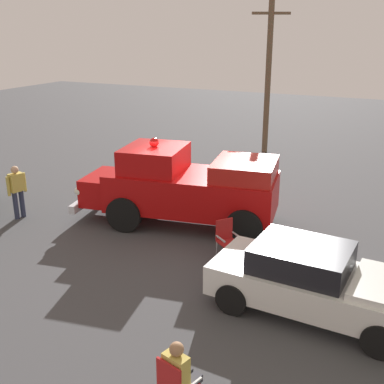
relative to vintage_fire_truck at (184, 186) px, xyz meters
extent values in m
plane|color=#424244|center=(0.27, -0.09, -1.20)|extent=(60.00, 60.00, 0.00)
cylinder|color=black|center=(-1.23, 1.33, -0.68)|extent=(0.48, 1.08, 1.04)
cylinder|color=black|center=(0.74, 1.66, -0.68)|extent=(0.48, 1.08, 1.04)
cylinder|color=black|center=(-0.66, -2.12, -0.68)|extent=(0.48, 1.08, 1.04)
cylinder|color=black|center=(1.31, -1.80, -0.68)|extent=(0.48, 1.08, 1.04)
cube|color=#B70C0C|center=(0.04, -0.23, -0.15)|extent=(2.87, 5.18, 1.10)
cube|color=#B70C0C|center=(-0.42, 2.58, -0.28)|extent=(1.88, 1.17, 0.84)
cube|color=#B70C0C|center=(-0.15, 0.90, 0.75)|extent=(2.15, 1.99, 0.76)
cube|color=#B21914|center=(0.29, -1.76, 0.60)|extent=(2.21, 2.00, 0.60)
cube|color=silver|center=(-0.50, 3.03, -0.28)|extent=(1.44, 0.35, 0.64)
cube|color=silver|center=(-0.51, 3.12, -0.70)|extent=(2.24, 0.56, 0.24)
sphere|color=white|center=(-1.27, 2.90, -0.20)|extent=(0.30, 0.30, 0.26)
sphere|color=white|center=(0.27, 3.15, -0.20)|extent=(0.30, 0.30, 0.26)
sphere|color=red|center=(-0.15, 0.90, 1.25)|extent=(0.32, 0.32, 0.28)
cylinder|color=black|center=(-4.07, -5.90, -0.86)|extent=(0.30, 0.70, 0.68)
cylinder|color=black|center=(-2.25, -3.11, -0.86)|extent=(0.30, 0.70, 0.68)
cylinder|color=black|center=(-3.89, -3.00, -0.86)|extent=(0.30, 0.70, 0.68)
cube|color=white|center=(-3.16, -4.50, -0.58)|extent=(2.07, 4.31, 0.64)
cube|color=black|center=(-3.14, -4.21, -0.02)|extent=(1.68, 2.00, 0.56)
cube|color=#B21E1E|center=(-6.99, -3.16, -0.46)|extent=(0.18, 0.47, 0.56)
cube|color=#B7BABF|center=(-6.69, -3.00, -0.58)|extent=(0.43, 0.16, 0.03)
cylinder|color=#B7BABF|center=(-1.61, -2.36, -0.98)|extent=(0.04, 0.04, 0.44)
cylinder|color=#B7BABF|center=(-1.95, -2.09, -0.98)|extent=(0.04, 0.04, 0.44)
cylinder|color=#B7BABF|center=(-1.33, -2.02, -0.98)|extent=(0.04, 0.04, 0.44)
cylinder|color=#B7BABF|center=(-1.68, -1.74, -0.98)|extent=(0.04, 0.04, 0.44)
cube|color=#B21E1E|center=(-1.64, -2.05, -0.74)|extent=(0.67, 0.67, 0.04)
cube|color=#B21E1E|center=(-1.49, -1.86, -0.46)|extent=(0.40, 0.33, 0.56)
cube|color=#B7BABF|center=(-1.45, -2.20, -0.58)|extent=(0.30, 0.37, 0.03)
cube|color=#B7BABF|center=(-1.83, -1.90, -0.58)|extent=(0.30, 0.37, 0.03)
cube|color=#383842|center=(-6.63, -3.17, -0.69)|extent=(0.46, 0.27, 0.13)
cube|color=#383842|center=(-6.69, -3.36, -0.69)|extent=(0.46, 0.27, 0.13)
cube|color=gold|center=(-6.85, -3.21, -0.39)|extent=(0.32, 0.45, 0.54)
sphere|color=#9E704C|center=(-6.83, -3.22, -0.02)|extent=(0.27, 0.27, 0.22)
cylinder|color=#2D334C|center=(-1.88, 4.88, -0.76)|extent=(0.18, 0.18, 0.88)
cylinder|color=#2D334C|center=(-1.67, 4.82, -0.76)|extent=(0.18, 0.18, 0.88)
cube|color=gold|center=(-1.77, 4.85, -0.04)|extent=(0.47, 0.36, 0.56)
cylinder|color=gold|center=(-2.03, 4.92, -0.10)|extent=(0.12, 0.12, 0.60)
cylinder|color=gold|center=(-1.51, 4.78, -0.10)|extent=(0.12, 0.12, 0.60)
sphere|color=tan|center=(-1.77, 4.85, 0.36)|extent=(0.28, 0.28, 0.23)
cylinder|color=brown|center=(9.51, 0.41, 2.21)|extent=(0.26, 0.26, 6.81)
cube|color=brown|center=(9.51, 0.41, 5.01)|extent=(0.94, 1.54, 0.12)
camera|label=1|loc=(-12.05, -5.92, 4.45)|focal=44.81mm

